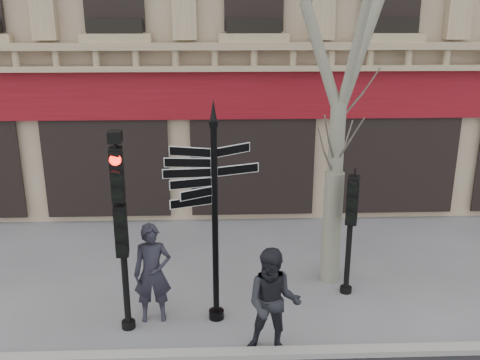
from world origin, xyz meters
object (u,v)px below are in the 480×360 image
object	(u,v)px
fingerpost	(214,177)
pedestrian_b	(273,303)
traffic_signal_main	(120,209)
pedestrian_a	(153,273)
traffic_signal_secondary	(351,213)

from	to	relation	value
fingerpost	pedestrian_b	distance (m)	2.42
traffic_signal_main	pedestrian_a	bearing A→B (deg)	26.02
traffic_signal_main	fingerpost	bearing A→B (deg)	3.07
fingerpost	traffic_signal_secondary	distance (m)	3.08
fingerpost	traffic_signal_main	bearing A→B (deg)	179.34
fingerpost	traffic_signal_main	size ratio (longest dim) A/B	1.13
fingerpost	traffic_signal_secondary	bearing A→B (deg)	8.37
traffic_signal_secondary	pedestrian_a	world-z (taller)	traffic_signal_secondary
traffic_signal_main	pedestrian_b	bearing A→B (deg)	-24.54
fingerpost	pedestrian_b	world-z (taller)	fingerpost
traffic_signal_secondary	pedestrian_a	distance (m)	4.12
traffic_signal_secondary	traffic_signal_main	bearing A→B (deg)	-148.00
pedestrian_b	pedestrian_a	bearing A→B (deg)	161.24
fingerpost	traffic_signal_secondary	size ratio (longest dim) A/B	1.65
traffic_signal_secondary	pedestrian_b	world-z (taller)	traffic_signal_secondary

